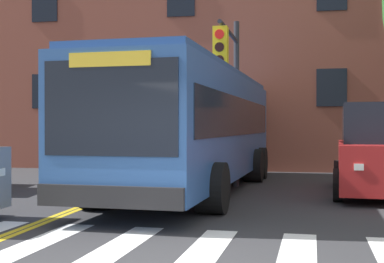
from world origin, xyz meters
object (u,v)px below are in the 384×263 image
city_bus (195,126)px  car_red_far_lane (380,152)px  car_silver_behind_bus (234,147)px  traffic_light_overhead (230,75)px

city_bus → car_red_far_lane: size_ratio=2.33×
car_silver_behind_bus → city_bus: bearing=-90.5°
city_bus → traffic_light_overhead: size_ratio=2.50×
car_red_far_lane → traffic_light_overhead: (-3.80, -0.05, 2.01)m
city_bus → car_red_far_lane: city_bus is taller
car_red_far_lane → car_silver_behind_bus: 10.13m
city_bus → car_silver_behind_bus: city_bus is taller
city_bus → car_red_far_lane: (4.74, -0.00, -0.66)m
car_silver_behind_bus → traffic_light_overhead: bearing=-84.5°
city_bus → car_silver_behind_bus: 9.03m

